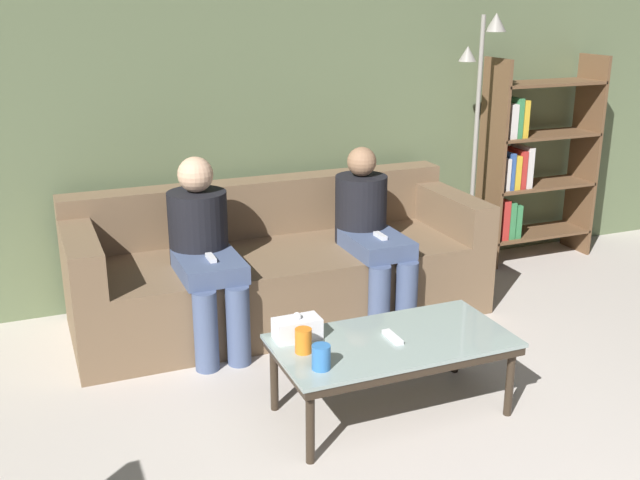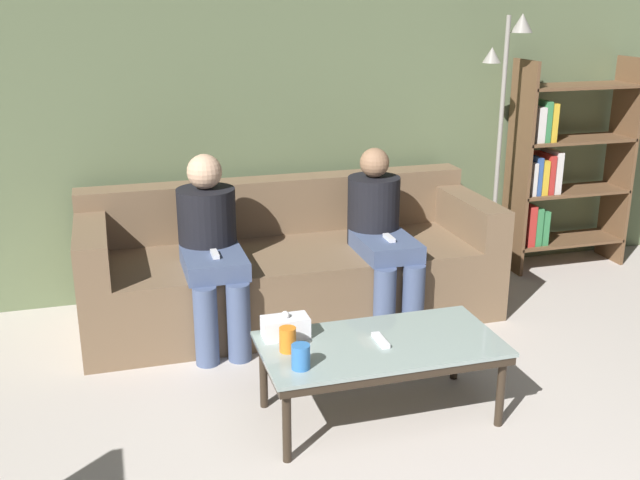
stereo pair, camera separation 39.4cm
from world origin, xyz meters
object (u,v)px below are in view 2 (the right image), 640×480
at_px(couch, 289,268).
at_px(coffee_table, 380,350).
at_px(game_remote, 381,340).
at_px(bookshelf, 556,170).
at_px(seated_person_mid_left, 381,231).
at_px(cup_near_left, 301,357).
at_px(seated_person_left_end, 211,243).
at_px(standing_lamp, 503,123).
at_px(cup_near_right, 288,340).
at_px(tissue_box, 285,327).

relative_size(couch, coffee_table, 2.24).
bearing_deg(game_remote, coffee_table, 84.64).
bearing_deg(bookshelf, coffee_table, -140.20).
bearing_deg(bookshelf, seated_person_mid_left, -160.80).
height_order(bookshelf, seated_person_mid_left, bookshelf).
relative_size(coffee_table, cup_near_left, 10.13).
bearing_deg(seated_person_left_end, coffee_table, -60.41).
xyz_separation_m(cup_near_left, game_remote, (0.42, 0.14, -0.05)).
distance_m(couch, seated_person_left_end, 0.63).
relative_size(cup_near_left, standing_lamp, 0.06).
relative_size(cup_near_right, standing_lamp, 0.06).
bearing_deg(standing_lamp, seated_person_left_end, -169.20).
bearing_deg(seated_person_left_end, bookshelf, 11.60).
height_order(couch, seated_person_left_end, seated_person_left_end).
bearing_deg(cup_near_right, bookshelf, 33.71).
relative_size(couch, tissue_box, 11.47).
height_order(tissue_box, standing_lamp, standing_lamp).
height_order(couch, tissue_box, couch).
relative_size(couch, game_remote, 16.82).
distance_m(cup_near_right, seated_person_left_end, 1.09).
height_order(cup_near_left, game_remote, cup_near_left).
bearing_deg(game_remote, couch, 94.74).
height_order(cup_near_right, seated_person_mid_left, seated_person_mid_left).
bearing_deg(couch, cup_near_left, -102.10).
relative_size(couch, seated_person_left_end, 2.35).
xyz_separation_m(bookshelf, seated_person_mid_left, (-1.55, -0.54, -0.16)).
height_order(bookshelf, seated_person_left_end, bookshelf).
height_order(coffee_table, bookshelf, bookshelf).
height_order(tissue_box, seated_person_mid_left, seated_person_mid_left).
height_order(cup_near_left, seated_person_left_end, seated_person_left_end).
bearing_deg(seated_person_left_end, standing_lamp, 10.80).
bearing_deg(cup_near_right, coffee_table, -4.24).
bearing_deg(game_remote, cup_near_left, -161.26).
bearing_deg(seated_person_mid_left, game_remote, -110.42).
xyz_separation_m(coffee_table, cup_near_left, (-0.42, -0.14, 0.10)).
height_order(couch, cup_near_right, couch).
bearing_deg(couch, seated_person_mid_left, -24.06).
relative_size(bookshelf, seated_person_left_end, 1.41).
height_order(bookshelf, standing_lamp, standing_lamp).
bearing_deg(coffee_table, standing_lamp, 46.52).
distance_m(standing_lamp, seated_person_mid_left, 1.21).
bearing_deg(couch, tissue_box, -104.88).
bearing_deg(cup_near_left, couch, 77.90).
bearing_deg(tissue_box, standing_lamp, 35.66).
height_order(standing_lamp, seated_person_left_end, standing_lamp).
distance_m(couch, cup_near_left, 1.50).
distance_m(couch, game_remote, 1.33).
distance_m(couch, bookshelf, 2.13).
xyz_separation_m(cup_near_left, cup_near_right, (-0.01, 0.18, 0.00)).
bearing_deg(couch, bookshelf, 8.54).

